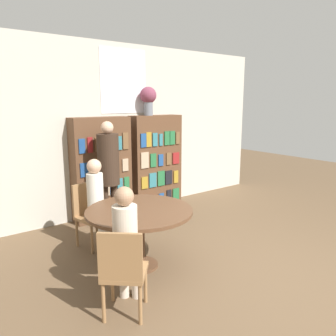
{
  "coord_description": "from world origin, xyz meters",
  "views": [
    {
      "loc": [
        -2.96,
        -1.96,
        2.01
      ],
      "look_at": [
        -0.12,
        1.78,
        1.05
      ],
      "focal_mm": 35.0,
      "sensor_mm": 36.0,
      "label": 1
    }
  ],
  "objects_px": {
    "bookshelf_right": "(156,162)",
    "chair_near_camera": "(123,269)",
    "flower_vase": "(148,98)",
    "chair_left_side": "(90,211)",
    "reading_table": "(139,218)",
    "seated_reader_left": "(98,199)",
    "seated_reader_right": "(126,240)",
    "librarian_standing": "(108,164)",
    "bookshelf_left": "(102,169)"
  },
  "relations": [
    {
      "from": "chair_near_camera",
      "to": "chair_left_side",
      "type": "xyz_separation_m",
      "value": [
        0.43,
        1.69,
        0.0
      ]
    },
    {
      "from": "flower_vase",
      "to": "seated_reader_left",
      "type": "height_order",
      "value": "flower_vase"
    },
    {
      "from": "seated_reader_left",
      "to": "seated_reader_right",
      "type": "xyz_separation_m",
      "value": [
        -0.35,
        -1.37,
        -0.01
      ]
    },
    {
      "from": "bookshelf_right",
      "to": "flower_vase",
      "type": "distance_m",
      "value": 1.21
    },
    {
      "from": "librarian_standing",
      "to": "bookshelf_right",
      "type": "bearing_deg",
      "value": 21.87
    },
    {
      "from": "flower_vase",
      "to": "reading_table",
      "type": "xyz_separation_m",
      "value": [
        -1.38,
        -1.85,
        -1.44
      ]
    },
    {
      "from": "bookshelf_right",
      "to": "reading_table",
      "type": "xyz_separation_m",
      "value": [
        -1.54,
        -1.84,
        -0.25
      ]
    },
    {
      "from": "chair_left_side",
      "to": "librarian_standing",
      "type": "distance_m",
      "value": 0.85
    },
    {
      "from": "bookshelf_right",
      "to": "librarian_standing",
      "type": "distance_m",
      "value": 1.36
    },
    {
      "from": "flower_vase",
      "to": "chair_left_side",
      "type": "height_order",
      "value": "flower_vase"
    },
    {
      "from": "bookshelf_left",
      "to": "reading_table",
      "type": "relative_size",
      "value": 1.36
    },
    {
      "from": "bookshelf_right",
      "to": "chair_near_camera",
      "type": "relative_size",
      "value": 1.97
    },
    {
      "from": "chair_left_side",
      "to": "librarian_standing",
      "type": "bearing_deg",
      "value": -155.41
    },
    {
      "from": "bookshelf_right",
      "to": "reading_table",
      "type": "relative_size",
      "value": 1.36
    },
    {
      "from": "flower_vase",
      "to": "chair_near_camera",
      "type": "relative_size",
      "value": 0.58
    },
    {
      "from": "bookshelf_right",
      "to": "chair_near_camera",
      "type": "height_order",
      "value": "bookshelf_right"
    },
    {
      "from": "flower_vase",
      "to": "seated_reader_right",
      "type": "height_order",
      "value": "flower_vase"
    },
    {
      "from": "seated_reader_left",
      "to": "librarian_standing",
      "type": "relative_size",
      "value": 0.73
    },
    {
      "from": "bookshelf_right",
      "to": "librarian_standing",
      "type": "xyz_separation_m",
      "value": [
        -1.25,
        -0.5,
        0.19
      ]
    },
    {
      "from": "bookshelf_left",
      "to": "librarian_standing",
      "type": "bearing_deg",
      "value": -103.41
    },
    {
      "from": "bookshelf_right",
      "to": "flower_vase",
      "type": "relative_size",
      "value": 3.42
    },
    {
      "from": "chair_near_camera",
      "to": "chair_left_side",
      "type": "distance_m",
      "value": 1.75
    },
    {
      "from": "bookshelf_right",
      "to": "bookshelf_left",
      "type": "bearing_deg",
      "value": 179.99
    },
    {
      "from": "bookshelf_left",
      "to": "bookshelf_right",
      "type": "relative_size",
      "value": 1.0
    },
    {
      "from": "chair_left_side",
      "to": "librarian_standing",
      "type": "height_order",
      "value": "librarian_standing"
    },
    {
      "from": "reading_table",
      "to": "seated_reader_left",
      "type": "relative_size",
      "value": 1.02
    },
    {
      "from": "reading_table",
      "to": "seated_reader_right",
      "type": "relative_size",
      "value": 1.03
    },
    {
      "from": "librarian_standing",
      "to": "bookshelf_left",
      "type": "bearing_deg",
      "value": 76.59
    },
    {
      "from": "flower_vase",
      "to": "reading_table",
      "type": "relative_size",
      "value": 0.4
    },
    {
      "from": "seated_reader_right",
      "to": "librarian_standing",
      "type": "xyz_separation_m",
      "value": [
        0.81,
        1.94,
        0.37
      ]
    },
    {
      "from": "seated_reader_right",
      "to": "bookshelf_right",
      "type": "bearing_deg",
      "value": 91.05
    },
    {
      "from": "reading_table",
      "to": "chair_left_side",
      "type": "relative_size",
      "value": 1.44
    },
    {
      "from": "seated_reader_left",
      "to": "seated_reader_right",
      "type": "distance_m",
      "value": 1.42
    },
    {
      "from": "seated_reader_left",
      "to": "librarian_standing",
      "type": "bearing_deg",
      "value": -142.05
    },
    {
      "from": "chair_left_side",
      "to": "seated_reader_left",
      "type": "distance_m",
      "value": 0.28
    },
    {
      "from": "reading_table",
      "to": "chair_left_side",
      "type": "distance_m",
      "value": 0.99
    },
    {
      "from": "flower_vase",
      "to": "librarian_standing",
      "type": "relative_size",
      "value": 0.3
    },
    {
      "from": "bookshelf_right",
      "to": "chair_left_side",
      "type": "height_order",
      "value": "bookshelf_right"
    },
    {
      "from": "bookshelf_left",
      "to": "librarian_standing",
      "type": "distance_m",
      "value": 0.55
    },
    {
      "from": "bookshelf_left",
      "to": "seated_reader_left",
      "type": "xyz_separation_m",
      "value": [
        -0.58,
        -1.07,
        -0.17
      ]
    },
    {
      "from": "flower_vase",
      "to": "librarian_standing",
      "type": "bearing_deg",
      "value": -155.21
    },
    {
      "from": "bookshelf_right",
      "to": "chair_left_side",
      "type": "bearing_deg",
      "value": -153.19
    },
    {
      "from": "seated_reader_left",
      "to": "bookshelf_left",
      "type": "bearing_deg",
      "value": -131.38
    },
    {
      "from": "chair_near_camera",
      "to": "librarian_standing",
      "type": "relative_size",
      "value": 0.52
    },
    {
      "from": "bookshelf_right",
      "to": "flower_vase",
      "type": "height_order",
      "value": "flower_vase"
    },
    {
      "from": "chair_left_side",
      "to": "seated_reader_right",
      "type": "distance_m",
      "value": 1.6
    },
    {
      "from": "bookshelf_left",
      "to": "reading_table",
      "type": "distance_m",
      "value": 1.9
    },
    {
      "from": "flower_vase",
      "to": "seated_reader_left",
      "type": "relative_size",
      "value": 0.41
    },
    {
      "from": "bookshelf_right",
      "to": "librarian_standing",
      "type": "bearing_deg",
      "value": -158.13
    },
    {
      "from": "bookshelf_left",
      "to": "flower_vase",
      "type": "bearing_deg",
      "value": 0.26
    }
  ]
}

